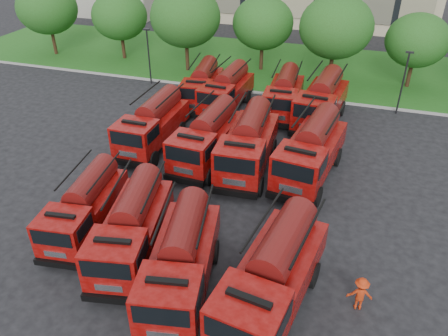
% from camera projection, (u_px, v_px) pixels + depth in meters
% --- Properties ---
extents(ground, '(140.00, 140.00, 0.00)m').
position_uv_depth(ground, '(178.00, 207.00, 24.82)').
color(ground, black).
rests_on(ground, ground).
extents(lawn, '(70.00, 16.00, 0.12)m').
position_uv_depth(lawn, '(275.00, 64.00, 45.81)').
color(lawn, '#1E5115').
rests_on(lawn, ground).
extents(curb, '(70.00, 0.30, 0.14)m').
position_uv_depth(curb, '(256.00, 92.00, 39.26)').
color(curb, gray).
rests_on(curb, ground).
extents(tree_0, '(6.30, 6.30, 7.70)m').
position_uv_depth(tree_0, '(47.00, 8.00, 46.18)').
color(tree_0, '#382314').
rests_on(tree_0, ground).
extents(tree_1, '(5.71, 5.71, 6.98)m').
position_uv_depth(tree_1, '(119.00, 16.00, 45.16)').
color(tree_1, '#382314').
rests_on(tree_1, ground).
extents(tree_2, '(6.72, 6.72, 8.22)m').
position_uv_depth(tree_2, '(185.00, 17.00, 41.45)').
color(tree_2, '#382314').
rests_on(tree_2, ground).
extents(tree_3, '(5.88, 5.88, 7.19)m').
position_uv_depth(tree_3, '(263.00, 23.00, 42.01)').
color(tree_3, '#382314').
rests_on(tree_3, ground).
extents(tree_4, '(6.55, 6.55, 8.01)m').
position_uv_depth(tree_4, '(336.00, 27.00, 38.70)').
color(tree_4, '#382314').
rests_on(tree_4, ground).
extents(tree_5, '(5.46, 5.46, 6.68)m').
position_uv_depth(tree_5, '(417.00, 40.00, 38.16)').
color(tree_5, '#382314').
rests_on(tree_5, ground).
extents(lamp_post_0, '(0.60, 0.25, 5.11)m').
position_uv_depth(lamp_post_0, '(149.00, 53.00, 39.79)').
color(lamp_post_0, black).
rests_on(lamp_post_0, ground).
extents(lamp_post_1, '(0.60, 0.25, 5.11)m').
position_uv_depth(lamp_post_1, '(404.00, 79.00, 34.09)').
color(lamp_post_1, black).
rests_on(lamp_post_1, ground).
extents(fire_truck_0, '(3.07, 6.79, 2.98)m').
position_uv_depth(fire_truck_0, '(85.00, 206.00, 22.43)').
color(fire_truck_0, black).
rests_on(fire_truck_0, ground).
extents(fire_truck_1, '(3.79, 7.50, 3.26)m').
position_uv_depth(fire_truck_1, '(132.00, 226.00, 20.84)').
color(fire_truck_1, black).
rests_on(fire_truck_1, ground).
extents(fire_truck_2, '(3.82, 7.60, 3.30)m').
position_uv_depth(fire_truck_2, '(181.00, 260.00, 18.91)').
color(fire_truck_2, black).
rests_on(fire_truck_2, ground).
extents(fire_truck_3, '(3.76, 8.06, 3.53)m').
position_uv_depth(fire_truck_3, '(273.00, 276.00, 17.94)').
color(fire_truck_3, black).
rests_on(fire_truck_3, ground).
extents(fire_truck_4, '(2.77, 7.45, 3.38)m').
position_uv_depth(fire_truck_4, '(153.00, 124.00, 30.14)').
color(fire_truck_4, black).
rests_on(fire_truck_4, ground).
extents(fire_truck_5, '(3.10, 7.64, 3.41)m').
position_uv_depth(fire_truck_5, '(207.00, 137.00, 28.43)').
color(fire_truck_5, black).
rests_on(fire_truck_5, ground).
extents(fire_truck_6, '(3.26, 8.06, 3.60)m').
position_uv_depth(fire_truck_6, '(248.00, 143.00, 27.51)').
color(fire_truck_6, black).
rests_on(fire_truck_6, ground).
extents(fire_truck_7, '(3.78, 8.24, 3.62)m').
position_uv_depth(fire_truck_7, '(311.00, 150.00, 26.73)').
color(fire_truck_7, black).
rests_on(fire_truck_7, ground).
extents(fire_truck_8, '(3.39, 7.31, 3.21)m').
position_uv_depth(fire_truck_8, '(203.00, 85.00, 36.56)').
color(fire_truck_8, black).
rests_on(fire_truck_8, ground).
extents(fire_truck_9, '(2.98, 7.35, 3.28)m').
position_uv_depth(fire_truck_9, '(227.00, 90.00, 35.49)').
color(fire_truck_9, black).
rests_on(fire_truck_9, ground).
extents(fire_truck_10, '(2.97, 7.33, 3.28)m').
position_uv_depth(fire_truck_10, '(284.00, 94.00, 34.77)').
color(fire_truck_10, black).
rests_on(fire_truck_10, ground).
extents(fire_truck_11, '(3.55, 8.19, 3.62)m').
position_uv_depth(fire_truck_11, '(322.00, 101.00, 33.21)').
color(fire_truck_11, black).
rests_on(fire_truck_11, ground).
extents(firefighter_2, '(0.81, 1.08, 1.63)m').
position_uv_depth(firefighter_2, '(262.00, 312.00, 18.58)').
color(firefighter_2, black).
rests_on(firefighter_2, ground).
extents(firefighter_3, '(1.14, 0.71, 1.66)m').
position_uv_depth(firefighter_3, '(357.00, 307.00, 18.79)').
color(firefighter_3, '#AF2B0D').
rests_on(firefighter_3, ground).
extents(firefighter_4, '(0.99, 1.13, 1.93)m').
position_uv_depth(firefighter_4, '(127.00, 228.00, 23.30)').
color(firefighter_4, black).
rests_on(firefighter_4, ground).
extents(firefighter_5, '(1.44, 0.81, 1.47)m').
position_uv_depth(firefighter_5, '(321.00, 174.00, 27.86)').
color(firefighter_5, '#AF2B0D').
rests_on(firefighter_5, ground).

